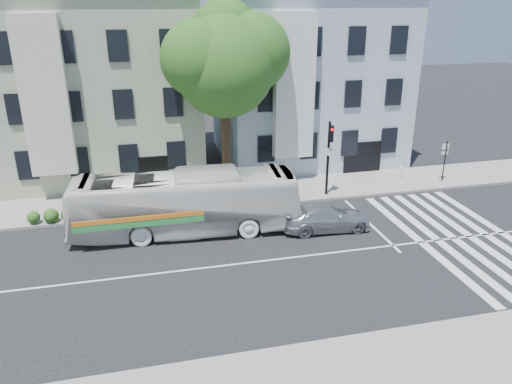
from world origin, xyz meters
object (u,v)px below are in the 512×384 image
object	(u,v)px
fire_hydrant	(401,173)
bus	(186,203)
sedan	(326,217)
traffic_signal	(329,149)

from	to	relation	value
fire_hydrant	bus	bearing A→B (deg)	-163.25
sedan	fire_hydrant	size ratio (longest dim) A/B	5.45
fire_hydrant	traffic_signal	bearing A→B (deg)	-164.98
sedan	traffic_signal	bearing A→B (deg)	-19.09
bus	traffic_signal	size ratio (longest dim) A/B	2.48
traffic_signal	fire_hydrant	xyz separation A→B (m)	(5.59, 1.50, -2.36)
sedan	traffic_signal	distance (m)	4.97
sedan	fire_hydrant	distance (m)	9.15
bus	traffic_signal	distance (m)	9.09
fire_hydrant	sedan	bearing A→B (deg)	-142.25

